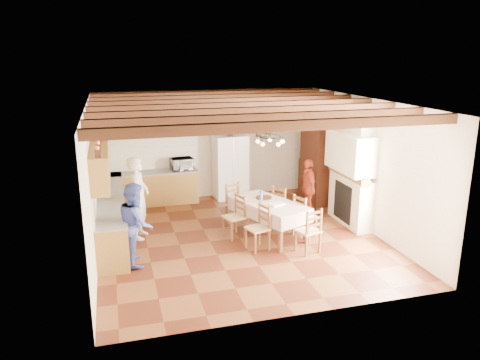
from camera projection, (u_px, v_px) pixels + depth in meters
name	position (u px, v px, depth m)	size (l,w,h in m)	color
floor	(239.00, 239.00, 10.34)	(6.00, 6.50, 0.02)	#4D1F10
ceiling	(239.00, 101.00, 9.54)	(6.00, 6.50, 0.02)	white
wall_back	(208.00, 144.00, 12.97)	(6.00, 0.02, 3.00)	beige
wall_front	(298.00, 226.00, 6.91)	(6.00, 0.02, 3.00)	beige
wall_left	(91.00, 183.00, 9.16)	(0.02, 6.50, 3.00)	beige
wall_right	(366.00, 164.00, 10.72)	(0.02, 6.50, 3.00)	beige
ceiling_beams	(239.00, 106.00, 9.56)	(6.00, 6.30, 0.16)	#371F0E
lower_cabinets_left	(111.00, 215.00, 10.50)	(0.60, 4.30, 0.86)	brown
lower_cabinets_back	(155.00, 188.00, 12.57)	(2.30, 0.60, 0.86)	brown
countertop_left	(110.00, 196.00, 10.38)	(0.62, 4.30, 0.04)	slate
countertop_back	(154.00, 172.00, 12.45)	(2.34, 0.62, 0.04)	slate
backsplash_left	(95.00, 183.00, 10.23)	(0.03, 4.30, 0.60)	white
backsplash_back	(152.00, 158.00, 12.62)	(2.30, 0.03, 0.60)	white
upper_cabinets	(100.00, 154.00, 10.09)	(0.35, 4.20, 0.70)	brown
fireplace	(350.00, 167.00, 10.85)	(0.56, 1.60, 2.80)	#ECE5C2
wall_picture	(262.00, 129.00, 13.25)	(0.34, 0.03, 0.42)	black
refrigerator	(230.00, 167.00, 13.02)	(0.89, 0.73, 1.78)	white
hutch	(317.00, 158.00, 12.63)	(0.56, 1.33, 2.41)	black
dining_table	(269.00, 206.00, 10.29)	(1.53, 2.02, 0.79)	beige
chandelier	(270.00, 137.00, 9.88)	(0.47, 0.47, 0.03)	black
chair_left_near	(257.00, 228.00, 9.65)	(0.42, 0.40, 0.96)	brown
chair_left_far	(234.00, 216.00, 10.30)	(0.42, 0.40, 0.96)	brown
chair_right_near	(305.00, 215.00, 10.37)	(0.42, 0.40, 0.96)	brown
chair_right_far	(283.00, 205.00, 11.06)	(0.42, 0.40, 0.96)	brown
chair_end_near	(308.00, 230.00, 9.52)	(0.42, 0.40, 0.96)	brown
chair_end_far	(237.00, 204.00, 11.12)	(0.42, 0.40, 0.96)	brown
person_man	(139.00, 198.00, 10.16)	(0.67, 0.44, 1.84)	silver
person_woman_blue	(136.00, 224.00, 8.95)	(0.79, 0.61, 1.62)	#4655A6
person_woman_red	(308.00, 187.00, 11.61)	(0.85, 0.35, 1.45)	#A7361E
microwave	(182.00, 164.00, 12.59)	(0.57, 0.39, 0.32)	silver
fridge_vase	(229.00, 129.00, 12.74)	(0.31, 0.31, 0.32)	black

